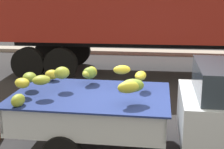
{
  "coord_description": "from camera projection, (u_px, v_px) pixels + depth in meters",
  "views": [
    {
      "loc": [
        0.13,
        -5.47,
        2.95
      ],
      "look_at": [
        -0.67,
        0.96,
        1.25
      ],
      "focal_mm": 53.48,
      "sensor_mm": 36.0,
      "label": 1
    }
  ],
  "objects": [
    {
      "name": "curb_strip",
      "position": [
        150.0,
        52.0,
        15.19
      ],
      "size": [
        80.0,
        0.8,
        0.16
      ],
      "primitive_type": "cube",
      "color": "gray",
      "rests_on": "ground"
    },
    {
      "name": "pickup_truck",
      "position": [
        201.0,
        109.0,
        5.8
      ],
      "size": [
        4.99,
        1.98,
        1.7
      ],
      "rotation": [
        0.0,
        0.0,
        -0.02
      ],
      "color": "silver",
      "rests_on": "ground"
    },
    {
      "name": "semi_trailer",
      "position": [
        172.0,
        0.0,
        11.01
      ],
      "size": [
        12.04,
        2.8,
        3.95
      ],
      "rotation": [
        0.0,
        0.0,
        0.02
      ],
      "color": "maroon",
      "rests_on": "ground"
    }
  ]
}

